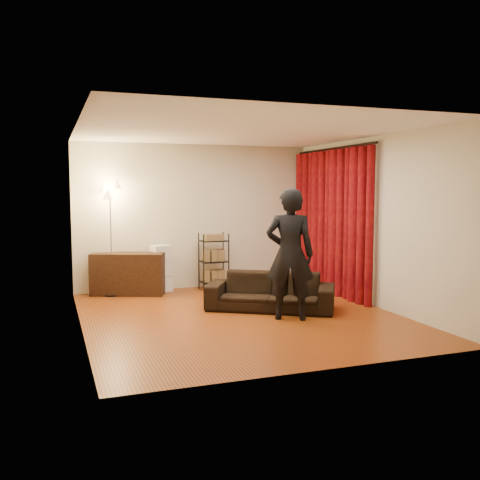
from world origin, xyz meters
name	(u,v)px	position (x,y,z in m)	size (l,w,h in m)	color
floor	(241,316)	(0.00, 0.00, 0.00)	(5.00, 5.00, 0.00)	#934817
ceiling	(241,131)	(0.00, 0.00, 2.70)	(5.00, 5.00, 0.00)	white
wall_back	(196,217)	(0.00, 2.50, 1.35)	(5.00, 5.00, 0.00)	beige
wall_front	(324,241)	(0.00, -2.50, 1.35)	(5.00, 5.00, 0.00)	beige
wall_left	(79,229)	(-2.25, 0.00, 1.35)	(5.00, 5.00, 0.00)	beige
wall_right	(373,222)	(2.25, 0.00, 1.35)	(5.00, 5.00, 0.00)	beige
curtain_rod	(333,149)	(2.15, 1.12, 2.58)	(0.04, 0.04, 2.65)	black
curtain	(331,222)	(2.13, 1.12, 1.28)	(0.22, 2.65, 2.55)	maroon
sofa	(270,292)	(0.58, 0.25, 0.28)	(1.95, 0.76, 0.57)	black
person	(290,254)	(0.60, -0.40, 0.94)	(0.69, 0.45, 1.89)	black
media_cabinet	(128,274)	(-1.32, 2.23, 0.37)	(1.27, 0.48, 0.74)	black
storage_boxes	(161,268)	(-0.71, 2.28, 0.43)	(0.34, 0.28, 0.85)	silver
wire_shelf	(214,261)	(0.24, 2.14, 0.53)	(0.48, 0.34, 1.05)	black
floor_lamp	(111,239)	(-1.61, 2.20, 0.99)	(0.36, 0.36, 1.99)	silver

